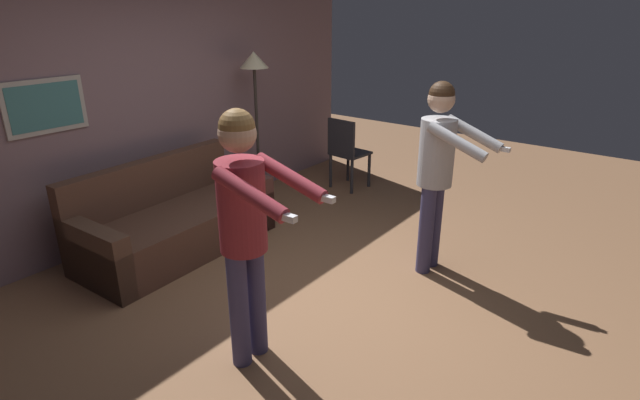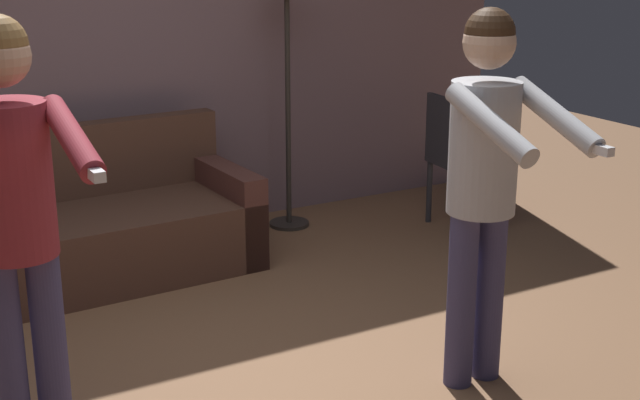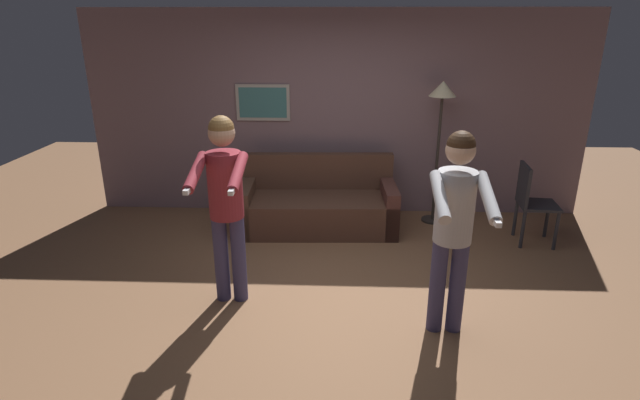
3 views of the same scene
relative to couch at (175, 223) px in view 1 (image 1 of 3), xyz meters
The scene contains 7 objects.
ground_plane 1.65m from the couch, 82.19° to the right, with size 12.00×12.00×0.00m, color #8D6242.
back_wall_assembly 1.23m from the couch, 71.80° to the left, with size 6.40×0.09×2.60m.
couch is the anchor object (origin of this frame).
torchiere_lamp 1.92m from the couch, 10.64° to the left, with size 0.33×0.33×1.78m.
person_standing_left 2.04m from the couch, 112.30° to the right, with size 0.43×0.72×1.72m.
person_standing_right 2.56m from the couch, 61.78° to the right, with size 0.43×0.70×1.70m.
dining_chair_distant 2.49m from the couch, ahead, with size 0.46×0.46×0.93m.
Camera 1 is at (-2.89, -2.21, 2.27)m, focal length 28.00 mm.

